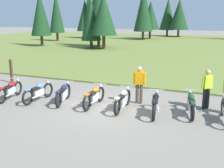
{
  "coord_description": "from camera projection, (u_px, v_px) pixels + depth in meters",
  "views": [
    {
      "loc": [
        4.66,
        -10.33,
        3.79
      ],
      "look_at": [
        0.0,
        0.6,
        0.9
      ],
      "focal_mm": 44.79,
      "sensor_mm": 36.0,
      "label": 1
    }
  ],
  "objects": [
    {
      "name": "ground_plane",
      "position": [
        106.0,
        108.0,
        11.91
      ],
      "size": [
        140.0,
        140.0,
        0.0
      ],
      "primitive_type": "plane",
      "color": "gray"
    },
    {
      "name": "grass_moorland",
      "position": [
        191.0,
        47.0,
        34.85
      ],
      "size": [
        80.0,
        44.0,
        0.1
      ],
      "primitive_type": "cube",
      "color": "olive",
      "rests_on": "ground"
    },
    {
      "name": "forest_treeline",
      "position": [
        150.0,
        12.0,
        42.13
      ],
      "size": [
        41.51,
        27.56,
        8.58
      ],
      "color": "#47331E",
      "rests_on": "ground"
    },
    {
      "name": "motorcycle_red",
      "position": [
        10.0,
        90.0,
        13.06
      ],
      "size": [
        0.72,
        2.07,
        0.88
      ],
      "color": "black",
      "rests_on": "ground"
    },
    {
      "name": "motorcycle_sky_blue",
      "position": [
        38.0,
        92.0,
        12.76
      ],
      "size": [
        0.62,
        2.1,
        0.88
      ],
      "color": "black",
      "rests_on": "ground"
    },
    {
      "name": "motorcycle_navy",
      "position": [
        63.0,
        93.0,
        12.49
      ],
      "size": [
        0.79,
        2.05,
        0.88
      ],
      "color": "black",
      "rests_on": "ground"
    },
    {
      "name": "motorcycle_orange",
      "position": [
        94.0,
        96.0,
        12.03
      ],
      "size": [
        0.62,
        2.1,
        0.88
      ],
      "color": "black",
      "rests_on": "ground"
    },
    {
      "name": "motorcycle_cream",
      "position": [
        123.0,
        100.0,
        11.53
      ],
      "size": [
        0.62,
        2.1,
        0.88
      ],
      "color": "black",
      "rests_on": "ground"
    },
    {
      "name": "motorcycle_black",
      "position": [
        155.0,
        104.0,
        10.98
      ],
      "size": [
        0.7,
        2.08,
        0.88
      ],
      "color": "black",
      "rests_on": "ground"
    },
    {
      "name": "motorcycle_british_green",
      "position": [
        191.0,
        104.0,
        10.96
      ],
      "size": [
        0.73,
        2.07,
        0.88
      ],
      "color": "black",
      "rests_on": "ground"
    },
    {
      "name": "rider_with_back_turned",
      "position": [
        139.0,
        83.0,
        12.27
      ],
      "size": [
        0.55,
        0.27,
        1.67
      ],
      "color": "#4C4233",
      "rests_on": "ground"
    },
    {
      "name": "rider_near_row_end",
      "position": [
        207.0,
        87.0,
        11.58
      ],
      "size": [
        0.42,
        0.41,
        1.67
      ],
      "color": "black",
      "rests_on": "ground"
    },
    {
      "name": "trail_marker_post",
      "position": [
        11.0,
        71.0,
        16.22
      ],
      "size": [
        0.12,
        0.12,
        1.37
      ],
      "primitive_type": "cube",
      "color": "#47331E",
      "rests_on": "ground"
    }
  ]
}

